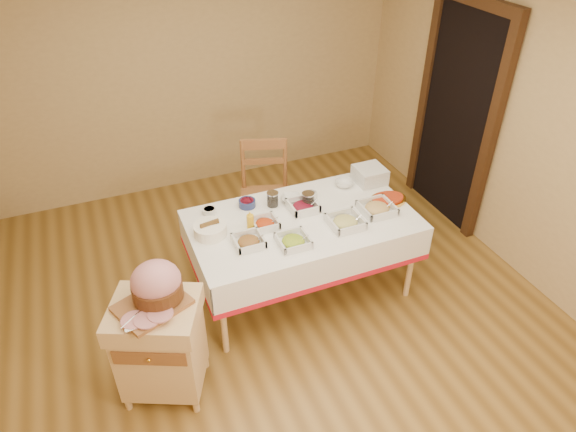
# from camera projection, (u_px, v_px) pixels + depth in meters

# --- Properties ---
(room_shell) EXTENTS (5.00, 5.00, 5.00)m
(room_shell) POSITION_uv_depth(u_px,v_px,m) (281.00, 188.00, 3.51)
(room_shell) COLOR brown
(room_shell) RESTS_ON ground
(doorway) EXTENTS (0.09, 1.10, 2.20)m
(doorway) POSITION_uv_depth(u_px,v_px,m) (457.00, 113.00, 4.99)
(doorway) COLOR black
(doorway) RESTS_ON ground
(dining_table) EXTENTS (1.82, 1.02, 0.76)m
(dining_table) POSITION_uv_depth(u_px,v_px,m) (302.00, 235.00, 4.23)
(dining_table) COLOR #DFB77B
(dining_table) RESTS_ON ground
(butcher_cart) EXTENTS (0.71, 0.67, 0.81)m
(butcher_cart) POSITION_uv_depth(u_px,v_px,m) (160.00, 343.00, 3.47)
(butcher_cart) COLOR #DFB77B
(butcher_cart) RESTS_ON ground
(dining_chair) EXTENTS (0.58, 0.56, 1.04)m
(dining_chair) POSITION_uv_depth(u_px,v_px,m) (266.00, 195.00, 4.86)
(dining_chair) COLOR brown
(dining_chair) RESTS_ON ground
(ham_on_board) EXTENTS (0.46, 0.43, 0.30)m
(ham_on_board) POSITION_uv_depth(u_px,v_px,m) (156.00, 286.00, 3.24)
(ham_on_board) COLOR brown
(ham_on_board) RESTS_ON butcher_cart
(serving_dish_a) EXTENTS (0.22, 0.22, 0.10)m
(serving_dish_a) POSITION_uv_depth(u_px,v_px,m) (249.00, 241.00, 3.85)
(serving_dish_a) COLOR silver
(serving_dish_a) RESTS_ON dining_table
(serving_dish_b) EXTENTS (0.23, 0.23, 0.09)m
(serving_dish_b) POSITION_uv_depth(u_px,v_px,m) (293.00, 241.00, 3.86)
(serving_dish_b) COLOR silver
(serving_dish_b) RESTS_ON dining_table
(serving_dish_c) EXTENTS (0.26, 0.26, 0.10)m
(serving_dish_c) POSITION_uv_depth(u_px,v_px,m) (345.00, 222.00, 4.05)
(serving_dish_c) COLOR silver
(serving_dish_c) RESTS_ON dining_table
(serving_dish_d) EXTENTS (0.27, 0.27, 0.10)m
(serving_dish_d) POSITION_uv_depth(u_px,v_px,m) (377.00, 208.00, 4.21)
(serving_dish_d) COLOR silver
(serving_dish_d) RESTS_ON dining_table
(serving_dish_e) EXTENTS (0.21, 0.20, 0.09)m
(serving_dish_e) POSITION_uv_depth(u_px,v_px,m) (265.00, 223.00, 4.04)
(serving_dish_e) COLOR silver
(serving_dish_e) RESTS_ON dining_table
(serving_dish_f) EXTENTS (0.24, 0.23, 0.11)m
(serving_dish_f) POSITION_uv_depth(u_px,v_px,m) (303.00, 206.00, 4.23)
(serving_dish_f) COLOR silver
(serving_dish_f) RESTS_ON dining_table
(small_bowl_left) EXTENTS (0.11, 0.11, 0.05)m
(small_bowl_left) POSITION_uv_depth(u_px,v_px,m) (209.00, 211.00, 4.19)
(small_bowl_left) COLOR silver
(small_bowl_left) RESTS_ON dining_table
(small_bowl_mid) EXTENTS (0.14, 0.14, 0.06)m
(small_bowl_mid) POSITION_uv_depth(u_px,v_px,m) (247.00, 203.00, 4.27)
(small_bowl_mid) COLOR navy
(small_bowl_mid) RESTS_ON dining_table
(small_bowl_right) EXTENTS (0.10, 0.10, 0.05)m
(small_bowl_right) POSITION_uv_depth(u_px,v_px,m) (311.00, 194.00, 4.39)
(small_bowl_right) COLOR silver
(small_bowl_right) RESTS_ON dining_table
(bowl_white_imported) EXTENTS (0.21, 0.21, 0.04)m
(bowl_white_imported) POSITION_uv_depth(u_px,v_px,m) (291.00, 198.00, 4.35)
(bowl_white_imported) COLOR silver
(bowl_white_imported) RESTS_ON dining_table
(bowl_small_imported) EXTENTS (0.17, 0.17, 0.05)m
(bowl_small_imported) POSITION_uv_depth(u_px,v_px,m) (344.00, 183.00, 4.54)
(bowl_small_imported) COLOR silver
(bowl_small_imported) RESTS_ON dining_table
(preserve_jar_left) EXTENTS (0.10, 0.10, 0.13)m
(preserve_jar_left) POSITION_uv_depth(u_px,v_px,m) (273.00, 200.00, 4.27)
(preserve_jar_left) COLOR silver
(preserve_jar_left) RESTS_ON dining_table
(preserve_jar_right) EXTENTS (0.10, 0.10, 0.13)m
(preserve_jar_right) POSITION_uv_depth(u_px,v_px,m) (308.00, 201.00, 4.25)
(preserve_jar_right) COLOR silver
(preserve_jar_right) RESTS_ON dining_table
(mustard_bottle) EXTENTS (0.06, 0.06, 0.18)m
(mustard_bottle) POSITION_uv_depth(u_px,v_px,m) (250.00, 222.00, 3.97)
(mustard_bottle) COLOR gold
(mustard_bottle) RESTS_ON dining_table
(bread_basket) EXTENTS (0.25, 0.25, 0.11)m
(bread_basket) POSITION_uv_depth(u_px,v_px,m) (210.00, 230.00, 3.94)
(bread_basket) COLOR white
(bread_basket) RESTS_ON dining_table
(plate_stack) EXTENTS (0.25, 0.25, 0.14)m
(plate_stack) POSITION_uv_depth(u_px,v_px,m) (370.00, 175.00, 4.58)
(plate_stack) COLOR silver
(plate_stack) RESTS_ON dining_table
(brass_platter) EXTENTS (0.33, 0.24, 0.04)m
(brass_platter) POSITION_uv_depth(u_px,v_px,m) (388.00, 200.00, 4.34)
(brass_platter) COLOR gold
(brass_platter) RESTS_ON dining_table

